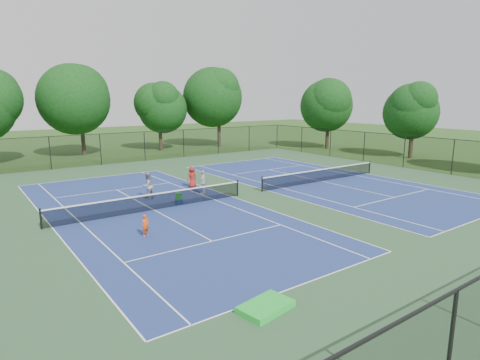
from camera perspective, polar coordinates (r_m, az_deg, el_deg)
ground at (r=27.27m, az=1.44°, el=-1.95°), size 140.00×140.00×0.00m
court_pad at (r=27.27m, az=1.44°, el=-1.94°), size 36.00×36.00×0.01m
tennis_court_left at (r=23.81m, az=-12.15°, el=-3.98°), size 12.00×23.83×1.07m
tennis_court_right at (r=31.88m, az=11.52°, el=-0.02°), size 12.00×23.83×1.07m
perimeter_fence at (r=26.94m, az=1.45°, el=1.36°), size 36.08×36.08×3.02m
tree_back_b at (r=48.63m, az=-21.84°, el=11.02°), size 7.60×7.60×10.03m
tree_back_c at (r=50.70m, az=-11.41°, el=10.34°), size 6.00×6.00×8.40m
tree_back_d at (r=53.66m, az=-3.05°, el=12.04°), size 7.80×7.80×10.37m
tree_side_e at (r=52.51m, az=12.50°, el=10.69°), size 6.60×6.60×8.87m
tree_side_f at (r=46.76m, az=23.51°, el=9.25°), size 5.80×5.80×8.12m
child_player at (r=19.38m, az=-13.30°, el=-6.31°), size 0.44×0.34×1.05m
instructor at (r=26.25m, az=-13.00°, el=-0.81°), size 1.03×0.92×1.76m
bystander_a at (r=27.12m, az=-5.28°, el=-0.31°), size 0.97×0.94×1.63m
bystander_c at (r=29.13m, az=-6.83°, el=0.40°), size 0.82×0.60×1.55m
ball_crate at (r=24.89m, az=-8.69°, el=-3.07°), size 0.43×0.37×0.28m
ball_hopper at (r=24.81m, az=-8.71°, el=-2.31°), size 0.40×0.36×0.40m
green_tarp at (r=12.88m, az=3.67°, el=-17.55°), size 1.80×1.29×0.21m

